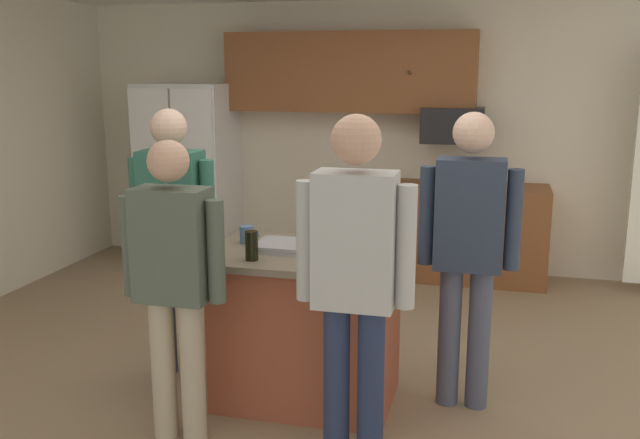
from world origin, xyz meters
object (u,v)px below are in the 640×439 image
object	(u,v)px
glass_dark_ale	(252,246)
person_guest_right	(173,225)
microwave_over_range	(453,125)
glass_stout_tall	(336,245)
refrigerator	(189,175)
person_host_foreground	(174,273)
mug_blue_stoneware	(247,235)
person_guest_by_door	(355,272)
serving_tray	(294,246)
person_elder_center	(468,241)
kitchen_island	(307,325)

from	to	relation	value
glass_dark_ale	person_guest_right	bearing A→B (deg)	149.75
microwave_over_range	glass_stout_tall	world-z (taller)	microwave_over_range
refrigerator	person_host_foreground	xyz separation A→B (m)	(1.42, -3.26, 0.02)
microwave_over_range	mug_blue_stoneware	xyz separation A→B (m)	(-1.04, -2.66, -0.47)
person_guest_by_door	glass_stout_tall	size ratio (longest dim) A/B	11.37
serving_tray	glass_stout_tall	bearing A→B (deg)	-23.84
microwave_over_range	person_guest_right	xyz separation A→B (m)	(-1.54, -2.63, -0.45)
person_host_foreground	glass_stout_tall	world-z (taller)	person_host_foreground
microwave_over_range	person_elder_center	bearing A→B (deg)	-83.89
person_guest_by_door	person_host_foreground	bearing A→B (deg)	54.49
mug_blue_stoneware	glass_stout_tall	distance (m)	0.64
kitchen_island	refrigerator	bearing A→B (deg)	126.68
kitchen_island	person_elder_center	distance (m)	1.07
person_host_foreground	person_guest_right	bearing A→B (deg)	67.62
microwave_over_range	glass_stout_tall	xyz separation A→B (m)	(-0.43, -2.87, -0.45)
person_host_foreground	mug_blue_stoneware	bearing A→B (deg)	30.70
kitchen_island	person_guest_right	distance (m)	1.07
glass_dark_ale	microwave_over_range	bearing A→B (deg)	73.76
mug_blue_stoneware	serving_tray	size ratio (longest dim) A/B	0.28
kitchen_island	glass_stout_tall	distance (m)	0.58
microwave_over_range	person_guest_right	distance (m)	3.08
mug_blue_stoneware	microwave_over_range	bearing A→B (deg)	68.71
microwave_over_range	person_guest_by_door	world-z (taller)	person_guest_by_door
person_guest_right	glass_dark_ale	distance (m)	0.77
person_host_foreground	glass_dark_ale	bearing A→B (deg)	2.36
refrigerator	serving_tray	size ratio (longest dim) A/B	4.13
kitchen_island	person_guest_by_door	bearing A→B (deg)	-58.26
refrigerator	person_guest_right	distance (m)	2.73
person_guest_by_door	serving_tray	world-z (taller)	person_guest_by_door
person_elder_center	person_host_foreground	distance (m)	1.65
mug_blue_stoneware	glass_dark_ale	bearing A→B (deg)	-65.76
person_guest_right	person_guest_by_door	bearing A→B (deg)	-22.97
refrigerator	serving_tray	world-z (taller)	refrigerator
microwave_over_range	mug_blue_stoneware	world-z (taller)	microwave_over_range
glass_dark_ale	mug_blue_stoneware	xyz separation A→B (m)	(-0.16, 0.35, -0.03)
refrigerator	glass_stout_tall	distance (m)	3.50
microwave_over_range	serving_tray	world-z (taller)	microwave_over_range
person_guest_right	mug_blue_stoneware	xyz separation A→B (m)	(0.50, -0.03, -0.02)
microwave_over_range	person_elder_center	xyz separation A→B (m)	(0.28, -2.61, -0.44)
person_guest_right	microwave_over_range	bearing A→B (deg)	68.05
person_guest_right	glass_dark_ale	xyz separation A→B (m)	(0.66, -0.39, 0.00)
kitchen_island	mug_blue_stoneware	distance (m)	0.66
person_guest_by_door	person_guest_right	bearing A→B (deg)	26.82
kitchen_island	person_host_foreground	bearing A→B (deg)	-131.62
kitchen_island	serving_tray	bearing A→B (deg)	168.46
person_elder_center	glass_stout_tall	distance (m)	0.76
person_host_foreground	mug_blue_stoneware	world-z (taller)	person_host_foreground
person_elder_center	person_guest_by_door	distance (m)	0.97
person_host_foreground	person_guest_right	xyz separation A→B (m)	(-0.37, 0.75, 0.07)
refrigerator	mug_blue_stoneware	world-z (taller)	refrigerator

